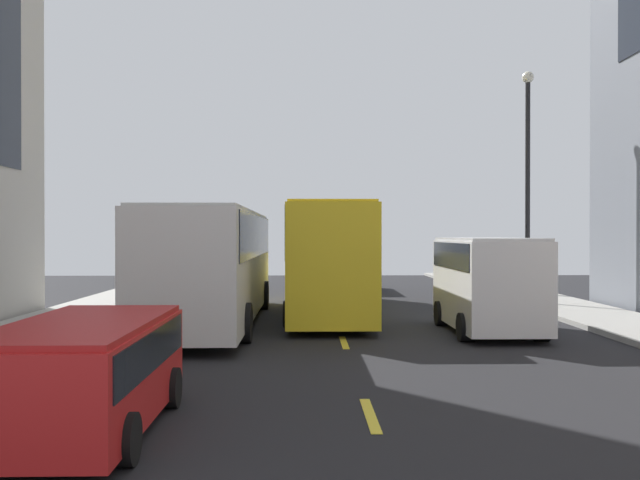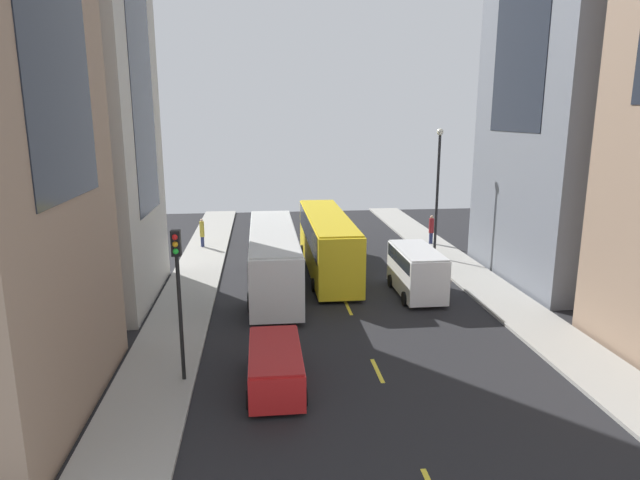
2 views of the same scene
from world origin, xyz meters
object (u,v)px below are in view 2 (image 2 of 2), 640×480
Objects in this scene: delivery_van_white at (416,268)px; pedestrian_walking_far at (202,232)px; streetcar_yellow at (327,238)px; traffic_light_near_corner at (178,277)px; city_bus_white at (273,253)px; car_black_0 at (329,225)px; pedestrian_crossing_mid at (431,229)px; car_red_1 at (275,364)px.

delivery_van_white reaches higher than pedestrian_walking_far.
streetcar_yellow is at bearing 129.08° from delivery_van_white.
pedestrian_walking_far is (-8.40, 6.82, -0.87)m from streetcar_yellow.
traffic_light_near_corner is (-11.26, -8.86, 2.53)m from delivery_van_white.
traffic_light_near_corner is at bearing -107.83° from city_bus_white.
delivery_van_white is 17.46m from pedestrian_walking_far.
pedestrian_walking_far is at bearing 116.95° from city_bus_white.
traffic_light_near_corner reaches higher than pedestrian_walking_far.
streetcar_yellow is 2.30× the size of traffic_light_near_corner.
city_bus_white is 11.87m from traffic_light_near_corner.
streetcar_yellow reaches higher than car_black_0.
city_bus_white reaches higher than pedestrian_crossing_mid.
car_black_0 is (1.31, 9.61, -1.11)m from streetcar_yellow.
car_red_1 is (-0.25, -11.83, -1.12)m from city_bus_white.
pedestrian_crossing_mid is (8.63, 6.00, -0.83)m from streetcar_yellow.
city_bus_white is at bearing 163.48° from delivery_van_white.
city_bus_white is 2.56× the size of delivery_van_white.
pedestrian_walking_far is 0.37× the size of traffic_light_near_corner.
car_black_0 is at bearing 69.30° from city_bus_white.
delivery_van_white is at bearing -50.92° from streetcar_yellow.
traffic_light_near_corner is at bearing 106.51° from pedestrian_walking_far.
pedestrian_walking_far is at bearing 93.79° from traffic_light_near_corner.
delivery_van_white is at bearing -78.82° from car_black_0.
pedestrian_crossing_mid is at bearing 34.81° from streetcar_yellow.
car_black_0 is at bearing -151.26° from pedestrian_walking_far.
car_red_1 is at bearing -129.68° from delivery_van_white.
delivery_van_white is 15.13m from car_black_0.
car_red_1 is 24.15m from pedestrian_crossing_mid.
streetcar_yellow is 10.86m from pedestrian_walking_far.
delivery_van_white is 2.40× the size of pedestrian_walking_far.
pedestrian_crossing_mid is 17.05m from pedestrian_walking_far.
traffic_light_near_corner reaches higher than pedestrian_crossing_mid.
car_black_0 is at bearing 82.25° from streetcar_yellow.
delivery_van_white is 12.42m from car_red_1.
traffic_light_near_corner reaches higher than car_red_1.
car_black_0 is at bearing 70.63° from traffic_light_near_corner.
streetcar_yellow is 6.14× the size of pedestrian_walking_far.
car_red_1 is at bearing 7.01° from pedestrian_crossing_mid.
delivery_van_white is at bearing 38.19° from traffic_light_near_corner.
delivery_van_white is at bearing 50.32° from car_red_1.
city_bus_white is at bearing 88.81° from car_red_1.
pedestrian_crossing_mid is at bearing 68.62° from delivery_van_white.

